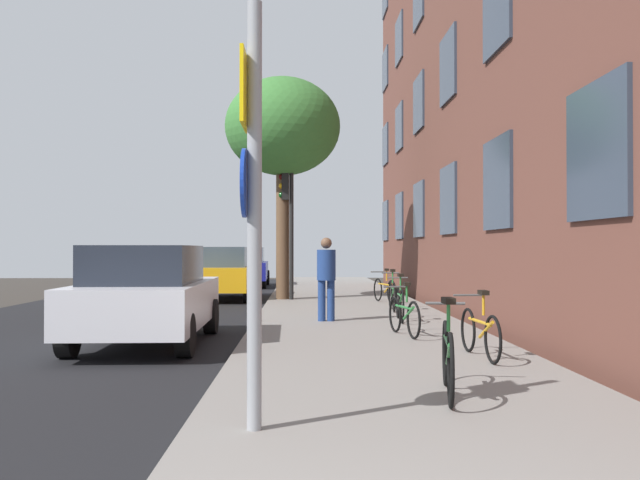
{
  "coord_description": "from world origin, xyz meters",
  "views": [
    {
      "loc": [
        -0.02,
        -1.92,
        1.58
      ],
      "look_at": [
        0.37,
        13.42,
        1.77
      ],
      "focal_mm": 39.33,
      "sensor_mm": 36.0,
      "label": 1
    }
  ],
  "objects_px": {
    "sign_post": "(252,191)",
    "car_1": "(226,272)",
    "pedestrian_0": "(326,273)",
    "car_0": "(148,294)",
    "bicycle_2": "(404,315)",
    "bicycle_3": "(400,302)",
    "bicycle_1": "(480,331)",
    "car_2": "(245,267)",
    "bicycle_0": "(448,357)",
    "bicycle_5": "(385,289)",
    "bicycle_4": "(392,294)",
    "tree_near": "(283,128)",
    "traffic_light": "(288,211)"
  },
  "relations": [
    {
      "from": "tree_near",
      "to": "bicycle_3",
      "type": "xyz_separation_m",
      "value": [
        2.55,
        -6.19,
        -4.58
      ]
    },
    {
      "from": "bicycle_2",
      "to": "car_2",
      "type": "height_order",
      "value": "car_2"
    },
    {
      "from": "sign_post",
      "to": "bicycle_2",
      "type": "relative_size",
      "value": 2.24
    },
    {
      "from": "traffic_light",
      "to": "sign_post",
      "type": "bearing_deg",
      "value": -89.98
    },
    {
      "from": "tree_near",
      "to": "car_2",
      "type": "distance_m",
      "value": 9.66
    },
    {
      "from": "sign_post",
      "to": "car_1",
      "type": "bearing_deg",
      "value": 96.99
    },
    {
      "from": "bicycle_2",
      "to": "car_0",
      "type": "height_order",
      "value": "car_0"
    },
    {
      "from": "bicycle_3",
      "to": "bicycle_1",
      "type": "bearing_deg",
      "value": -85.2
    },
    {
      "from": "bicycle_0",
      "to": "bicycle_1",
      "type": "xyz_separation_m",
      "value": [
        0.93,
        2.4,
        -0.03
      ]
    },
    {
      "from": "car_0",
      "to": "sign_post",
      "type": "bearing_deg",
      "value": -70.02
    },
    {
      "from": "bicycle_4",
      "to": "car_2",
      "type": "distance_m",
      "value": 13.08
    },
    {
      "from": "bicycle_2",
      "to": "bicycle_3",
      "type": "bearing_deg",
      "value": 83.73
    },
    {
      "from": "bicycle_0",
      "to": "car_1",
      "type": "height_order",
      "value": "car_1"
    },
    {
      "from": "bicycle_0",
      "to": "car_2",
      "type": "bearing_deg",
      "value": 99.81
    },
    {
      "from": "bicycle_0",
      "to": "pedestrian_0",
      "type": "distance_m",
      "value": 7.29
    },
    {
      "from": "bicycle_2",
      "to": "bicycle_5",
      "type": "bearing_deg",
      "value": 85.86
    },
    {
      "from": "sign_post",
      "to": "bicycle_4",
      "type": "xyz_separation_m",
      "value": [
        2.53,
        10.84,
        -1.54
      ]
    },
    {
      "from": "car_0",
      "to": "car_1",
      "type": "bearing_deg",
      "value": 89.16
    },
    {
      "from": "traffic_light",
      "to": "bicycle_3",
      "type": "height_order",
      "value": "traffic_light"
    },
    {
      "from": "bicycle_1",
      "to": "pedestrian_0",
      "type": "relative_size",
      "value": 1.0
    },
    {
      "from": "bicycle_3",
      "to": "car_0",
      "type": "relative_size",
      "value": 0.39
    },
    {
      "from": "bicycle_0",
      "to": "bicycle_5",
      "type": "distance_m",
      "value": 12.02
    },
    {
      "from": "tree_near",
      "to": "car_1",
      "type": "distance_m",
      "value": 4.81
    },
    {
      "from": "pedestrian_0",
      "to": "traffic_light",
      "type": "bearing_deg",
      "value": 98.53
    },
    {
      "from": "tree_near",
      "to": "car_2",
      "type": "height_order",
      "value": "tree_near"
    },
    {
      "from": "bicycle_3",
      "to": "car_0",
      "type": "xyz_separation_m",
      "value": [
        -4.5,
        -2.62,
        0.35
      ]
    },
    {
      "from": "pedestrian_0",
      "to": "sign_post",
      "type": "bearing_deg",
      "value": -96.04
    },
    {
      "from": "bicycle_4",
      "to": "bicycle_2",
      "type": "bearing_deg",
      "value": -94.94
    },
    {
      "from": "tree_near",
      "to": "bicycle_5",
      "type": "bearing_deg",
      "value": -26.44
    },
    {
      "from": "bicycle_1",
      "to": "bicycle_3",
      "type": "distance_m",
      "value": 4.82
    },
    {
      "from": "tree_near",
      "to": "car_0",
      "type": "distance_m",
      "value": 9.97
    },
    {
      "from": "bicycle_2",
      "to": "car_0",
      "type": "relative_size",
      "value": 0.35
    },
    {
      "from": "tree_near",
      "to": "bicycle_2",
      "type": "distance_m",
      "value": 10.01
    },
    {
      "from": "pedestrian_0",
      "to": "car_0",
      "type": "xyz_separation_m",
      "value": [
        -3.01,
        -2.63,
        -0.24
      ]
    },
    {
      "from": "bicycle_0",
      "to": "bicycle_1",
      "type": "relative_size",
      "value": 1.04
    },
    {
      "from": "bicycle_1",
      "to": "bicycle_5",
      "type": "bearing_deg",
      "value": 90.87
    },
    {
      "from": "bicycle_1",
      "to": "bicycle_2",
      "type": "height_order",
      "value": "bicycle_1"
    },
    {
      "from": "bicycle_0",
      "to": "bicycle_3",
      "type": "bearing_deg",
      "value": 85.79
    },
    {
      "from": "bicycle_1",
      "to": "car_2",
      "type": "xyz_separation_m",
      "value": [
        -4.72,
        19.49,
        0.37
      ]
    },
    {
      "from": "bicycle_2",
      "to": "bicycle_3",
      "type": "xyz_separation_m",
      "value": [
        0.26,
        2.4,
        0.02
      ]
    },
    {
      "from": "bicycle_2",
      "to": "pedestrian_0",
      "type": "xyz_separation_m",
      "value": [
        -1.23,
        2.4,
        0.61
      ]
    },
    {
      "from": "sign_post",
      "to": "car_1",
      "type": "relative_size",
      "value": 0.78
    },
    {
      "from": "bicycle_0",
      "to": "bicycle_1",
      "type": "distance_m",
      "value": 2.57
    },
    {
      "from": "traffic_light",
      "to": "bicycle_4",
      "type": "distance_m",
      "value": 4.9
    },
    {
      "from": "bicycle_0",
      "to": "bicycle_1",
      "type": "bearing_deg",
      "value": 68.73
    },
    {
      "from": "car_1",
      "to": "bicycle_2",
      "type": "bearing_deg",
      "value": -67.77
    },
    {
      "from": "bicycle_4",
      "to": "car_1",
      "type": "bearing_deg",
      "value": 130.92
    },
    {
      "from": "bicycle_0",
      "to": "bicycle_4",
      "type": "relative_size",
      "value": 1.04
    },
    {
      "from": "bicycle_1",
      "to": "bicycle_3",
      "type": "height_order",
      "value": "bicycle_3"
    },
    {
      "from": "bicycle_4",
      "to": "tree_near",
      "type": "bearing_deg",
      "value": 125.42
    }
  ]
}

